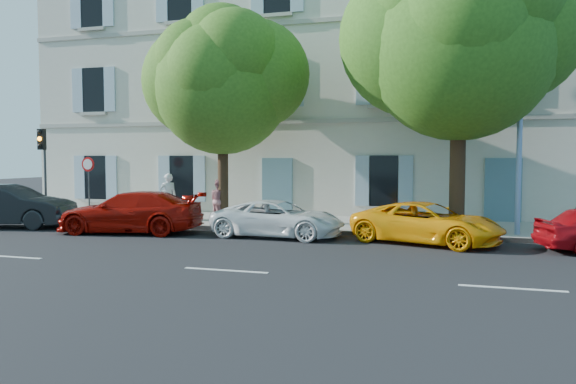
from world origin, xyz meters
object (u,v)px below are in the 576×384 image
(car_white_coupe, at_px, (278,219))
(street_lamp, at_px, (522,82))
(traffic_light, at_px, (43,154))
(car_yellow_supercar, at_px, (427,223))
(car_red_coupe, at_px, (130,212))
(car_dark_sedan, at_px, (8,206))
(tree_left, at_px, (222,87))
(pedestrian_b, at_px, (219,200))
(tree_right, at_px, (460,46))
(pedestrian_a, at_px, (168,196))
(road_sign, at_px, (88,174))

(car_white_coupe, height_order, street_lamp, street_lamp)
(traffic_light, bearing_deg, car_white_coupe, -8.69)
(car_yellow_supercar, bearing_deg, car_red_coupe, 111.57)
(car_dark_sedan, distance_m, tree_left, 8.86)
(car_red_coupe, bearing_deg, tree_left, 132.70)
(traffic_light, height_order, pedestrian_b, traffic_light)
(car_yellow_supercar, bearing_deg, car_dark_sedan, 110.51)
(tree_right, distance_m, street_lamp, 2.15)
(car_red_coupe, bearing_deg, pedestrian_a, 174.64)
(tree_left, bearing_deg, road_sign, -173.15)
(car_red_coupe, relative_size, traffic_light, 1.38)
(tree_right, height_order, pedestrian_b, tree_right)
(street_lamp, xyz_separation_m, pedestrian_b, (-10.25, 0.71, -3.87))
(road_sign, bearing_deg, street_lamp, -0.25)
(car_yellow_supercar, bearing_deg, tree_left, 91.81)
(car_red_coupe, xyz_separation_m, car_yellow_supercar, (9.63, 0.49, -0.09))
(pedestrian_a, xyz_separation_m, pedestrian_b, (2.19, -0.14, -0.09))
(tree_left, xyz_separation_m, pedestrian_a, (-2.36, 0.14, -4.07))
(tree_left, relative_size, tree_right, 0.85)
(traffic_light, bearing_deg, pedestrian_b, 5.33)
(car_yellow_supercar, relative_size, road_sign, 1.84)
(car_white_coupe, distance_m, pedestrian_b, 3.77)
(tree_right, relative_size, pedestrian_a, 5.15)
(tree_right, relative_size, street_lamp, 1.10)
(traffic_light, bearing_deg, tree_left, 5.19)
(car_white_coupe, height_order, pedestrian_a, pedestrian_a)
(car_dark_sedan, distance_m, pedestrian_b, 7.57)
(car_yellow_supercar, bearing_deg, street_lamp, -40.98)
(car_yellow_supercar, distance_m, tree_right, 5.62)
(car_white_coupe, bearing_deg, tree_right, -72.46)
(car_red_coupe, distance_m, car_white_coupe, 5.06)
(traffic_light, distance_m, road_sign, 2.21)
(car_white_coupe, height_order, car_yellow_supercar, car_yellow_supercar)
(tree_left, xyz_separation_m, pedestrian_b, (-0.17, 0.00, -4.16))
(car_dark_sedan, xyz_separation_m, tree_left, (7.23, 2.73, 4.33))
(tree_right, xyz_separation_m, street_lamp, (1.81, 0.09, -1.17))
(car_white_coupe, height_order, tree_left, tree_left)
(road_sign, distance_m, street_lamp, 15.71)
(car_red_coupe, distance_m, tree_right, 11.88)
(street_lamp, bearing_deg, car_red_coupe, -170.58)
(car_red_coupe, height_order, pedestrian_b, pedestrian_b)
(street_lamp, height_order, pedestrian_b, street_lamp)
(car_yellow_supercar, relative_size, tree_left, 0.57)
(car_red_coupe, height_order, car_yellow_supercar, car_red_coupe)
(car_yellow_supercar, bearing_deg, pedestrian_b, 92.14)
(pedestrian_b, bearing_deg, street_lamp, -150.47)
(car_white_coupe, xyz_separation_m, traffic_light, (-10.25, 1.57, 2.09))
(car_white_coupe, height_order, tree_right, tree_right)
(car_dark_sedan, distance_m, traffic_light, 2.81)
(road_sign, height_order, street_lamp, street_lamp)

